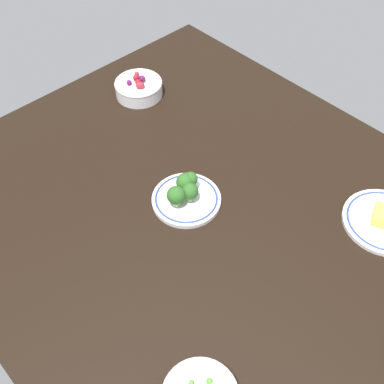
# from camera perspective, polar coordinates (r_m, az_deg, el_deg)

# --- Properties ---
(dining_table) EXTENTS (1.21, 1.11, 0.04)m
(dining_table) POSITION_cam_1_polar(r_m,az_deg,el_deg) (1.19, 0.00, -1.25)
(dining_table) COLOR black
(dining_table) RESTS_ON ground
(plate_broccoli) EXTENTS (0.17, 0.17, 0.07)m
(plate_broccoli) POSITION_cam_1_polar(r_m,az_deg,el_deg) (1.15, -0.86, -0.30)
(plate_broccoli) COLOR silver
(plate_broccoli) RESTS_ON dining_table
(bowl_berries) EXTENTS (0.14, 0.14, 0.06)m
(bowl_berries) POSITION_cam_1_polar(r_m,az_deg,el_deg) (1.47, -6.45, 12.42)
(bowl_berries) COLOR silver
(bowl_berries) RESTS_ON dining_table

